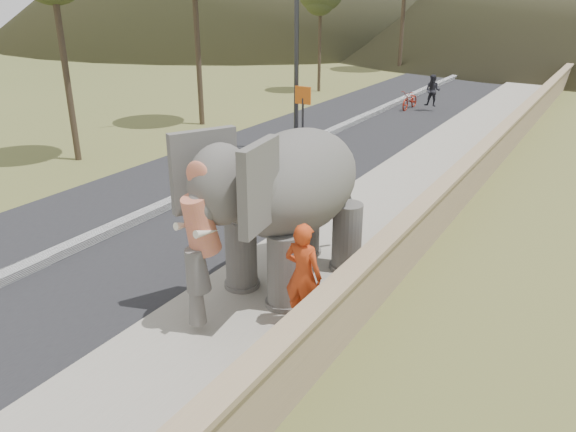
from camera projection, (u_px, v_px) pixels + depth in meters
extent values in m
plane|color=olive|center=(222.00, 344.00, 9.27)|extent=(160.00, 160.00, 0.00)
cube|color=black|center=(281.00, 157.00, 19.60)|extent=(7.00, 120.00, 0.03)
cube|color=black|center=(281.00, 154.00, 19.57)|extent=(0.35, 120.00, 0.22)
cube|color=#9E9687|center=(419.00, 178.00, 17.21)|extent=(3.00, 120.00, 0.15)
cube|color=tan|center=(476.00, 172.00, 16.24)|extent=(0.30, 120.00, 1.10)
cylinder|color=#313137|center=(296.00, 36.00, 18.97)|extent=(0.16, 0.16, 8.00)
cylinder|color=#2D2D33|center=(303.00, 127.00, 19.53)|extent=(0.08, 0.08, 2.00)
cube|color=#DB5F14|center=(303.00, 95.00, 19.12)|extent=(0.60, 0.05, 0.60)
imported|color=#B63813|center=(303.00, 275.00, 9.23)|extent=(0.67, 0.44, 1.84)
imported|color=maroon|center=(410.00, 100.00, 27.34)|extent=(0.66, 1.75, 0.91)
imported|color=black|center=(433.00, 91.00, 26.63)|extent=(0.74, 0.59, 1.49)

